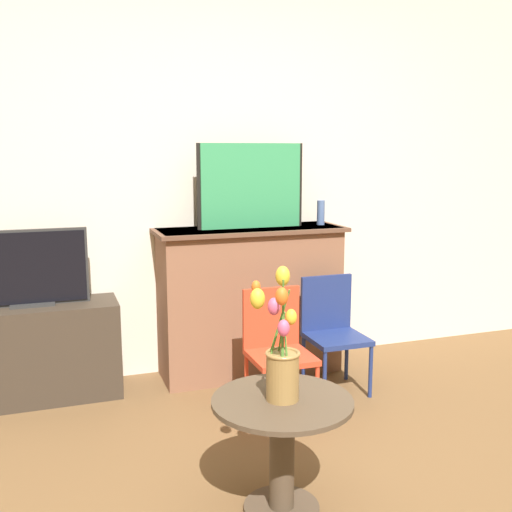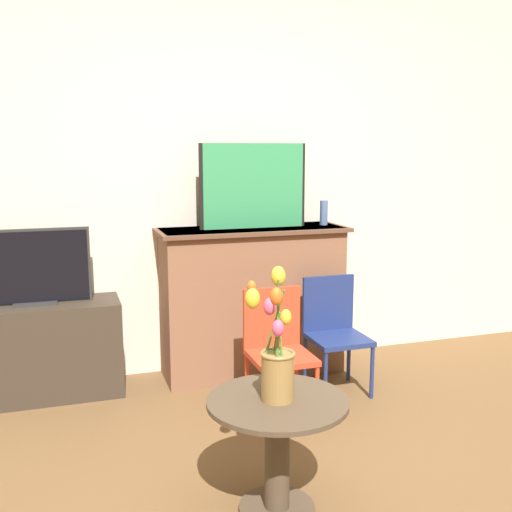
{
  "view_description": "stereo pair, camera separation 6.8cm",
  "coord_description": "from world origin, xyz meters",
  "px_view_note": "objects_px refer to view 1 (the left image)",
  "views": [
    {
      "loc": [
        -1.09,
        -1.67,
        1.45
      ],
      "look_at": [
        -0.07,
        1.25,
        0.9
      ],
      "focal_mm": 42.0,
      "sensor_mm": 36.0,
      "label": 1
    },
    {
      "loc": [
        -1.03,
        -1.69,
        1.45
      ],
      "look_at": [
        -0.07,
        1.25,
        0.9
      ],
      "focal_mm": 42.0,
      "sensor_mm": 36.0,
      "label": 2
    }
  ],
  "objects_px": {
    "painting": "(251,186)",
    "chair_red": "(277,344)",
    "tv_monitor": "(30,269)",
    "vase_tulips": "(281,355)",
    "chair_blue": "(332,327)"
  },
  "relations": [
    {
      "from": "tv_monitor",
      "to": "chair_red",
      "type": "bearing_deg",
      "value": -25.88
    },
    {
      "from": "tv_monitor",
      "to": "chair_red",
      "type": "distance_m",
      "value": 1.47
    },
    {
      "from": "chair_blue",
      "to": "vase_tulips",
      "type": "xyz_separation_m",
      "value": [
        -0.77,
        -1.09,
        0.27
      ]
    },
    {
      "from": "tv_monitor",
      "to": "chair_red",
      "type": "height_order",
      "value": "tv_monitor"
    },
    {
      "from": "painting",
      "to": "chair_red",
      "type": "distance_m",
      "value": 1.04
    },
    {
      "from": "tv_monitor",
      "to": "chair_blue",
      "type": "xyz_separation_m",
      "value": [
        1.71,
        -0.42,
        -0.39
      ]
    },
    {
      "from": "tv_monitor",
      "to": "vase_tulips",
      "type": "bearing_deg",
      "value": -58.24
    },
    {
      "from": "painting",
      "to": "vase_tulips",
      "type": "relative_size",
      "value": 1.33
    },
    {
      "from": "painting",
      "to": "tv_monitor",
      "type": "bearing_deg",
      "value": -179.82
    },
    {
      "from": "tv_monitor",
      "to": "vase_tulips",
      "type": "distance_m",
      "value": 1.78
    },
    {
      "from": "chair_red",
      "to": "painting",
      "type": "bearing_deg",
      "value": 84.34
    },
    {
      "from": "chair_red",
      "to": "vase_tulips",
      "type": "distance_m",
      "value": 0.99
    },
    {
      "from": "chair_red",
      "to": "chair_blue",
      "type": "relative_size",
      "value": 1.0
    },
    {
      "from": "chair_red",
      "to": "chair_blue",
      "type": "distance_m",
      "value": 0.48
    },
    {
      "from": "painting",
      "to": "chair_red",
      "type": "xyz_separation_m",
      "value": [
        -0.06,
        -0.62,
        -0.84
      ]
    }
  ]
}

